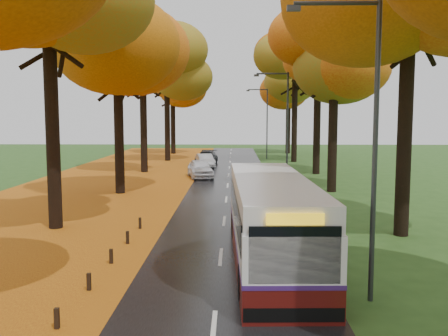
{
  "coord_description": "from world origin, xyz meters",
  "views": [
    {
      "loc": [
        0.48,
        -5.22,
        5.05
      ],
      "look_at": [
        0.0,
        17.69,
        2.6
      ],
      "focal_mm": 40.0,
      "sensor_mm": 36.0,
      "label": 1
    }
  ],
  "objects_px": {
    "streetlamp_far": "(265,118)",
    "car_dark": "(207,158)",
    "bus": "(271,218)",
    "car_silver": "(205,161)",
    "streetlamp_mid": "(284,120)",
    "car_white": "(200,168)",
    "streetlamp_near": "(366,128)"
  },
  "relations": [
    {
      "from": "streetlamp_near",
      "to": "streetlamp_far",
      "type": "height_order",
      "value": "same"
    },
    {
      "from": "bus",
      "to": "car_silver",
      "type": "xyz_separation_m",
      "value": [
        -4.08,
        30.64,
        -0.86
      ]
    },
    {
      "from": "streetlamp_mid",
      "to": "car_dark",
      "type": "relative_size",
      "value": 1.7
    },
    {
      "from": "streetlamp_mid",
      "to": "streetlamp_far",
      "type": "relative_size",
      "value": 1.0
    },
    {
      "from": "car_dark",
      "to": "streetlamp_near",
      "type": "bearing_deg",
      "value": -75.38
    },
    {
      "from": "car_silver",
      "to": "car_dark",
      "type": "height_order",
      "value": "car_dark"
    },
    {
      "from": "streetlamp_near",
      "to": "car_dark",
      "type": "distance_m",
      "value": 37.8
    },
    {
      "from": "streetlamp_mid",
      "to": "bus",
      "type": "bearing_deg",
      "value": -96.86
    },
    {
      "from": "streetlamp_far",
      "to": "car_white",
      "type": "bearing_deg",
      "value": -109.41
    },
    {
      "from": "car_silver",
      "to": "car_dark",
      "type": "distance_m",
      "value": 2.81
    },
    {
      "from": "streetlamp_near",
      "to": "car_silver",
      "type": "distance_m",
      "value": 35.06
    },
    {
      "from": "streetlamp_mid",
      "to": "car_dark",
      "type": "distance_m",
      "value": 16.8
    },
    {
      "from": "streetlamp_far",
      "to": "car_dark",
      "type": "bearing_deg",
      "value": -132.22
    },
    {
      "from": "streetlamp_near",
      "to": "car_dark",
      "type": "height_order",
      "value": "streetlamp_near"
    },
    {
      "from": "streetlamp_far",
      "to": "car_dark",
      "type": "xyz_separation_m",
      "value": [
        -6.3,
        -6.94,
        -3.99
      ]
    },
    {
      "from": "bus",
      "to": "streetlamp_near",
      "type": "bearing_deg",
      "value": -60.26
    },
    {
      "from": "streetlamp_far",
      "to": "car_silver",
      "type": "xyz_separation_m",
      "value": [
        -6.3,
        -9.75,
        -4.03
      ]
    },
    {
      "from": "streetlamp_far",
      "to": "streetlamp_near",
      "type": "bearing_deg",
      "value": -90.0
    },
    {
      "from": "streetlamp_near",
      "to": "car_white",
      "type": "distance_m",
      "value": 27.41
    },
    {
      "from": "streetlamp_near",
      "to": "car_silver",
      "type": "relative_size",
      "value": 2.06
    },
    {
      "from": "streetlamp_mid",
      "to": "car_white",
      "type": "height_order",
      "value": "streetlamp_mid"
    },
    {
      "from": "streetlamp_mid",
      "to": "streetlamp_far",
      "type": "bearing_deg",
      "value": 90.0
    },
    {
      "from": "bus",
      "to": "car_silver",
      "type": "height_order",
      "value": "bus"
    },
    {
      "from": "bus",
      "to": "car_silver",
      "type": "bearing_deg",
      "value": 95.77
    },
    {
      "from": "streetlamp_near",
      "to": "bus",
      "type": "height_order",
      "value": "streetlamp_near"
    },
    {
      "from": "car_silver",
      "to": "car_white",
      "type": "bearing_deg",
      "value": -103.39
    },
    {
      "from": "streetlamp_far",
      "to": "bus",
      "type": "distance_m",
      "value": 40.58
    },
    {
      "from": "streetlamp_near",
      "to": "car_white",
      "type": "relative_size",
      "value": 1.85
    },
    {
      "from": "streetlamp_mid",
      "to": "car_dark",
      "type": "bearing_deg",
      "value": 112.69
    },
    {
      "from": "car_white",
      "to": "car_silver",
      "type": "height_order",
      "value": "car_white"
    },
    {
      "from": "streetlamp_far",
      "to": "car_white",
      "type": "height_order",
      "value": "streetlamp_far"
    },
    {
      "from": "streetlamp_far",
      "to": "car_dark",
      "type": "height_order",
      "value": "streetlamp_far"
    }
  ]
}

